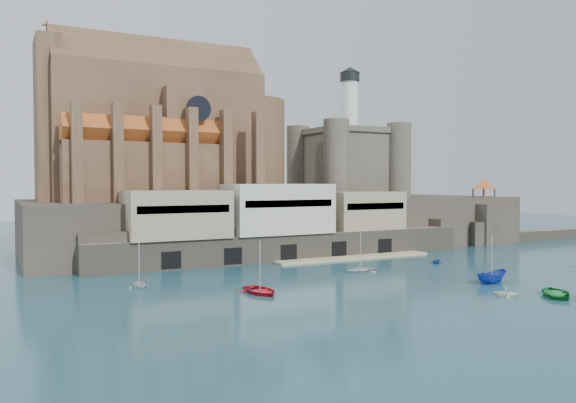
{
  "coord_description": "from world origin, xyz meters",
  "views": [
    {
      "loc": [
        -53.56,
        -63.03,
        13.36
      ],
      "look_at": [
        -3.55,
        32.0,
        9.61
      ],
      "focal_mm": 35.0,
      "sensor_mm": 36.0,
      "label": 1
    }
  ],
  "objects_px": {
    "castle_keep": "(347,160)",
    "boat_1": "(506,296)",
    "church": "(168,136)",
    "boat_2": "(492,283)",
    "boat_0": "(260,293)",
    "pavilion": "(484,185)"
  },
  "relations": [
    {
      "from": "castle_keep",
      "to": "boat_1",
      "type": "height_order",
      "value": "castle_keep"
    },
    {
      "from": "church",
      "to": "castle_keep",
      "type": "xyz_separation_m",
      "value": [
        40.21,
        -0.78,
        -3.81
      ]
    },
    {
      "from": "castle_keep",
      "to": "church",
      "type": "bearing_deg",
      "value": 178.89
    },
    {
      "from": "boat_1",
      "to": "boat_2",
      "type": "relative_size",
      "value": 0.57
    },
    {
      "from": "church",
      "to": "boat_2",
      "type": "relative_size",
      "value": 8.98
    },
    {
      "from": "castle_keep",
      "to": "boat_0",
      "type": "height_order",
      "value": "castle_keep"
    },
    {
      "from": "pavilion",
      "to": "boat_1",
      "type": "xyz_separation_m",
      "value": [
        -42.63,
        -43.26,
        -12.73
      ]
    },
    {
      "from": "boat_0",
      "to": "boat_1",
      "type": "relative_size",
      "value": 2.11
    },
    {
      "from": "boat_0",
      "to": "boat_1",
      "type": "bearing_deg",
      "value": -34.85
    },
    {
      "from": "church",
      "to": "boat_1",
      "type": "relative_size",
      "value": 15.86
    },
    {
      "from": "boat_2",
      "to": "pavilion",
      "type": "bearing_deg",
      "value": -51.67
    },
    {
      "from": "castle_keep",
      "to": "pavilion",
      "type": "relative_size",
      "value": 4.58
    },
    {
      "from": "boat_2",
      "to": "boat_0",
      "type": "bearing_deg",
      "value": 69.12
    },
    {
      "from": "castle_keep",
      "to": "boat_1",
      "type": "bearing_deg",
      "value": -105.97
    },
    {
      "from": "boat_0",
      "to": "boat_1",
      "type": "height_order",
      "value": "boat_0"
    },
    {
      "from": "pavilion",
      "to": "boat_0",
      "type": "relative_size",
      "value": 1.03
    },
    {
      "from": "church",
      "to": "boat_2",
      "type": "height_order",
      "value": "church"
    },
    {
      "from": "boat_1",
      "to": "pavilion",
      "type": "bearing_deg",
      "value": -3.95
    },
    {
      "from": "castle_keep",
      "to": "boat_1",
      "type": "xyz_separation_m",
      "value": [
        -16.7,
        -58.34,
        -18.31
      ]
    },
    {
      "from": "church",
      "to": "castle_keep",
      "type": "bearing_deg",
      "value": -1.11
    },
    {
      "from": "pavilion",
      "to": "boat_0",
      "type": "xyz_separation_m",
      "value": [
        -67.43,
        -28.38,
        -12.73
      ]
    },
    {
      "from": "pavilion",
      "to": "boat_1",
      "type": "relative_size",
      "value": 2.16
    }
  ]
}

